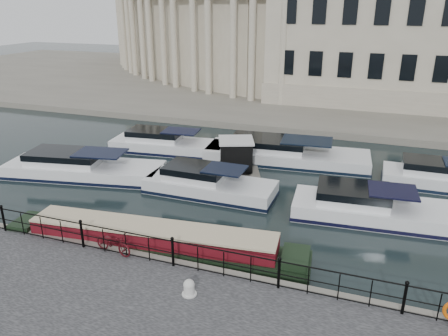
% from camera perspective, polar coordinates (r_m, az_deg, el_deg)
% --- Properties ---
extents(ground_plane, '(160.00, 160.00, 0.00)m').
position_cam_1_polar(ground_plane, '(18.85, -3.53, -10.44)').
color(ground_plane, black).
rests_on(ground_plane, ground).
extents(far_bank, '(120.00, 42.00, 0.55)m').
position_cam_1_polar(far_bank, '(54.97, 12.74, 10.42)').
color(far_bank, '#6B665B').
rests_on(far_bank, ground_plane).
extents(railing, '(24.14, 0.14, 1.22)m').
position_cam_1_polar(railing, '(16.49, -6.71, -10.66)').
color(railing, black).
rests_on(railing, near_quay).
extents(civic_building, '(53.55, 31.84, 16.85)m').
position_cam_1_polar(civic_building, '(50.10, 11.51, 17.35)').
color(civic_building, '#ADA38C').
rests_on(civic_building, far_bank).
extents(bicycle, '(1.79, 0.89, 0.90)m').
position_cam_1_polar(bicycle, '(17.78, -14.28, -9.45)').
color(bicycle, '#400B10').
rests_on(bicycle, near_quay).
extents(mooring_bollard, '(0.51, 0.51, 0.58)m').
position_cam_1_polar(mooring_bollard, '(15.21, -4.58, -15.31)').
color(mooring_bollard, silver).
rests_on(mooring_bollard, near_quay).
extents(narrowboat, '(13.13, 3.01, 1.48)m').
position_cam_1_polar(narrowboat, '(18.67, -9.33, -9.73)').
color(narrowboat, black).
rests_on(narrowboat, ground_plane).
extents(harbour_hut, '(3.45, 3.18, 2.17)m').
position_cam_1_polar(harbour_hut, '(26.43, 1.56, 1.36)').
color(harbour_hut, '#6B665B').
rests_on(harbour_hut, ground_plane).
extents(cabin_cruisers, '(28.23, 10.80, 1.99)m').
position_cam_1_polar(cabin_cruisers, '(26.03, 2.36, -0.35)').
color(cabin_cruisers, white).
rests_on(cabin_cruisers, ground_plane).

